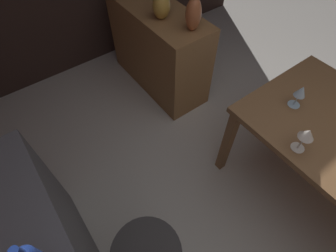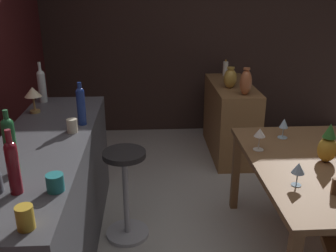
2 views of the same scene
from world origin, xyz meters
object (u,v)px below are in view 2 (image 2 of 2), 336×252
at_px(wine_glass_left, 284,124).
at_px(vase_brass, 230,78).
at_px(wine_glass_right, 298,169).
at_px(pineapple_centerpiece, 328,145).
at_px(dining_table, 317,175).
at_px(cup_mustard, 25,217).
at_px(wine_bottle_green, 10,144).
at_px(pillar_candle_tall, 225,69).
at_px(cup_cream, 72,126).
at_px(wine_bottle_ruby, 13,165).
at_px(wine_bottle_clear, 42,85).
at_px(wine_glass_center, 260,133).
at_px(vase_copper, 246,82).
at_px(bar_stool, 126,192).
at_px(sideboard_cabinet, 230,119).
at_px(wine_bottle_cobalt, 81,104).
at_px(cup_teal, 55,182).
at_px(counter_lamp, 33,94).

xyz_separation_m(wine_glass_left, vase_brass, (1.21, 0.16, 0.07)).
relative_size(wine_glass_right, pineapple_centerpiece, 0.54).
relative_size(dining_table, cup_mustard, 12.68).
distance_m(wine_bottle_green, pillar_candle_tall, 3.08).
distance_m(dining_table, cup_cream, 1.71).
xyz_separation_m(wine_bottle_ruby, wine_bottle_clear, (1.54, 0.25, 0.00)).
height_order(wine_glass_center, vase_copper, vase_copper).
xyz_separation_m(wine_glass_center, wine_bottle_clear, (0.76, 1.70, 0.19)).
bearing_deg(pineapple_centerpiece, vase_brass, 10.92).
bearing_deg(wine_glass_right, dining_table, -43.84).
relative_size(bar_stool, wine_glass_left, 4.59).
bearing_deg(cup_cream, sideboard_cabinet, -43.37).
relative_size(wine_glass_right, pillar_candle_tall, 0.75).
bearing_deg(wine_glass_right, wine_glass_left, -13.05).
height_order(pineapple_centerpiece, cup_mustard, pineapple_centerpiece).
bearing_deg(wine_bottle_cobalt, cup_cream, 163.93).
distance_m(wine_glass_left, wine_bottle_clear, 2.04).
bearing_deg(wine_bottle_ruby, cup_teal, -86.94).
relative_size(sideboard_cabinet, vase_brass, 4.84).
height_order(wine_bottle_green, cup_cream, wine_bottle_green).
relative_size(pineapple_centerpiece, cup_mustard, 2.46).
bearing_deg(cup_teal, cup_mustard, 169.84).
xyz_separation_m(bar_stool, wine_glass_right, (-0.58, -1.06, 0.47)).
bearing_deg(wine_bottle_ruby, cup_mustard, -156.11).
distance_m(wine_glass_left, cup_cream, 1.59).
bearing_deg(cup_cream, vase_copper, -53.07).
xyz_separation_m(bar_stool, cup_teal, (-0.83, 0.29, 0.56)).
bearing_deg(bar_stool, wine_glass_center, -93.41).
bearing_deg(wine_glass_right, wine_bottle_ruby, 99.86).
bearing_deg(pillar_candle_tall, wine_glass_right, 178.40).
distance_m(dining_table, counter_lamp, 2.20).
height_order(wine_bottle_cobalt, pillar_candle_tall, wine_bottle_cobalt).
xyz_separation_m(wine_bottle_ruby, vase_copper, (1.93, -1.63, -0.10)).
relative_size(cup_mustard, vase_brass, 0.49).
relative_size(dining_table, vase_brass, 6.16).
relative_size(pineapple_centerpiece, counter_lamp, 1.29).
bearing_deg(counter_lamp, wine_glass_center, -105.41).
height_order(wine_bottle_ruby, counter_lamp, wine_bottle_ruby).
bearing_deg(pillar_candle_tall, wine_glass_center, 175.63).
bearing_deg(wine_bottle_ruby, sideboard_cabinet, -34.14).
bearing_deg(cup_teal, wine_glass_right, -79.21).
xyz_separation_m(sideboard_cabinet, vase_brass, (-0.15, 0.06, 0.52)).
xyz_separation_m(dining_table, wine_glass_center, (0.25, 0.34, 0.21)).
bearing_deg(dining_table, wine_glass_right, 136.16).
xyz_separation_m(wine_bottle_ruby, cup_cream, (0.80, -0.13, -0.10)).
distance_m(wine_glass_right, wine_glass_center, 0.53).
height_order(cup_mustard, vase_copper, vase_copper).
bearing_deg(wine_bottle_clear, wine_glass_left, -105.52).
bearing_deg(wine_glass_right, cup_teal, 100.79).
bearing_deg(dining_table, vase_brass, 8.56).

